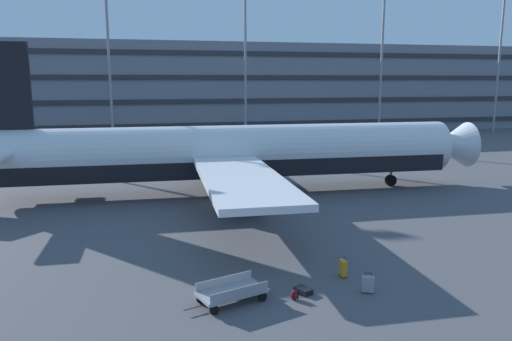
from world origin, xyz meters
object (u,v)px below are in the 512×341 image
Objects in this scene: suitcase_teal at (368,284)px; backpack_silver at (294,295)px; airliner at (229,154)px; suitcase_scuffed at (303,291)px; baggage_cart at (232,292)px; suitcase_navy at (343,268)px.

suitcase_teal is 3.07m from backpack_silver.
suitcase_teal is at bearing -83.36° from airliner.
suitcase_scuffed is (-0.36, -18.03, -2.89)m from airliner.
airliner is at bearing 79.70° from baggage_cart.
suitcase_scuffed is 2.60m from suitcase_teal.
suitcase_scuffed is 0.94× the size of suitcase_navy.
suitcase_scuffed is 2.55m from suitcase_navy.
suitcase_navy reaches higher than backpack_silver.
suitcase_scuffed is at bearing -151.30° from suitcase_navy.
suitcase_navy is at bearing 31.52° from backpack_silver.
baggage_cart is (-2.40, 0.36, 0.23)m from backpack_silver.
airliner is 18.90m from suitcase_teal.
suitcase_navy reaches higher than suitcase_scuffed.
suitcase_teal reaches higher than suitcase_navy.
suitcase_navy is at bearing -83.66° from airliner.
backpack_silver is 2.44m from baggage_cart.
baggage_cart is (-5.46, 0.45, 0.06)m from suitcase_teal.
backpack_silver is (-2.76, -1.69, -0.19)m from suitcase_navy.
backpack_silver is (-0.54, -0.47, 0.08)m from suitcase_scuffed.
suitcase_navy is 5.33m from baggage_cart.
suitcase_scuffed is 0.92× the size of suitcase_teal.
airliner reaches higher than suitcase_navy.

